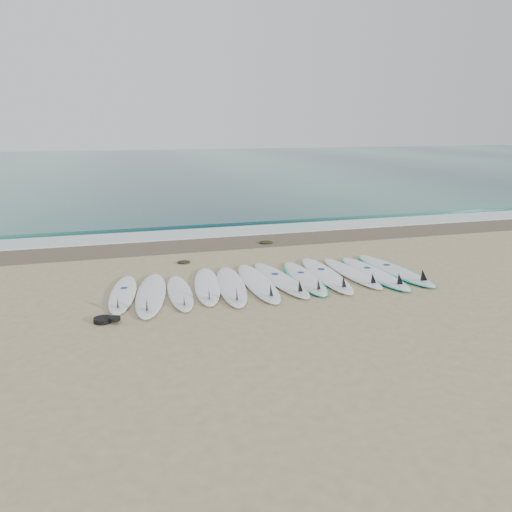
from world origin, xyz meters
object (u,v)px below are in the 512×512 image
object	(u,v)px
surfboard_0	(123,294)
leash_coil	(106,320)
surfboard_6	(281,280)
surfboard_11	(395,270)

from	to	relation	value
surfboard_0	leash_coil	size ratio (longest dim) A/B	5.41
leash_coil	surfboard_0	bearing A→B (deg)	75.94
surfboard_6	surfboard_11	xyz separation A→B (m)	(2.81, -0.01, -0.01)
surfboard_0	surfboard_6	world-z (taller)	surfboard_6
surfboard_11	leash_coil	size ratio (longest dim) A/B	6.34
surfboard_11	leash_coil	world-z (taller)	surfboard_11
surfboard_6	surfboard_0	bearing A→B (deg)	175.48
surfboard_0	surfboard_6	distance (m)	3.37
surfboard_6	leash_coil	xyz separation A→B (m)	(-3.70, -1.30, -0.01)
surfboard_6	surfboard_11	size ratio (longest dim) A/B	0.97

